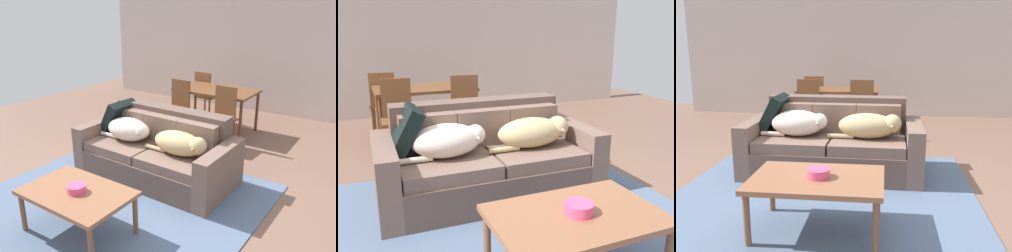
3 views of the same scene
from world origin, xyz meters
The scene contains 13 objects.
ground_plane centered at (0.00, 0.00, 0.00)m, with size 10.00×10.00×0.00m, color brown.
back_partition centered at (0.00, 4.00, 1.35)m, with size 8.00×0.12×2.70m, color beige.
area_rug centered at (-0.24, -0.57, 0.01)m, with size 2.99×3.15×0.01m, color slate.
couch centered at (-0.24, 0.35, 0.33)m, with size 2.03×0.99×0.86m.
dog_on_left_cushion centered at (-0.62, 0.24, 0.60)m, with size 0.76×0.40×0.29m.
dog_on_right_cushion centered at (0.19, 0.21, 0.59)m, with size 0.81×0.34×0.28m.
throw_pillow_by_left_arm centered at (-0.97, 0.42, 0.66)m, with size 0.12×0.47×0.47m, color black.
coffee_table centered at (-0.16, -1.07, 0.41)m, with size 1.04×0.68×0.46m.
bowl_on_coffee_table centered at (-0.15, -1.08, 0.49)m, with size 0.18×0.18×0.07m, color #EA4C7F.
dining_table centered at (-0.44, 2.36, 0.67)m, with size 1.35×0.83×0.74m.
dining_chair_near_left centered at (-0.88, 1.79, 0.52)m, with size 0.42×0.42×0.94m.
dining_chair_near_right centered at (-0.02, 1.73, 0.52)m, with size 0.43×0.43×0.95m.
dining_chair_far_left centered at (-0.95, 2.93, 0.50)m, with size 0.44×0.44×0.92m.
Camera 1 is at (2.20, -3.00, 2.13)m, focal length 37.31 mm.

